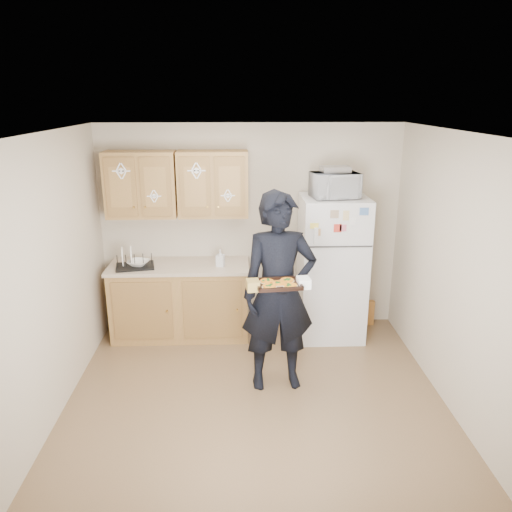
# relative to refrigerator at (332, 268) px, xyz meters

# --- Properties ---
(floor) EXTENTS (3.60, 3.60, 0.00)m
(floor) POSITION_rel_refrigerator_xyz_m (-0.95, -1.43, -0.85)
(floor) COLOR brown
(floor) RESTS_ON ground
(ceiling) EXTENTS (3.60, 3.60, 0.00)m
(ceiling) POSITION_rel_refrigerator_xyz_m (-0.95, -1.43, 1.65)
(ceiling) COLOR silver
(ceiling) RESTS_ON wall_back
(wall_back) EXTENTS (3.60, 0.04, 2.50)m
(wall_back) POSITION_rel_refrigerator_xyz_m (-0.95, 0.37, 0.40)
(wall_back) COLOR beige
(wall_back) RESTS_ON floor
(wall_front) EXTENTS (3.60, 0.04, 2.50)m
(wall_front) POSITION_rel_refrigerator_xyz_m (-0.95, -3.23, 0.40)
(wall_front) COLOR beige
(wall_front) RESTS_ON floor
(wall_left) EXTENTS (0.04, 3.60, 2.50)m
(wall_left) POSITION_rel_refrigerator_xyz_m (-2.75, -1.43, 0.40)
(wall_left) COLOR beige
(wall_left) RESTS_ON floor
(wall_right) EXTENTS (0.04, 3.60, 2.50)m
(wall_right) POSITION_rel_refrigerator_xyz_m (0.85, -1.43, 0.40)
(wall_right) COLOR beige
(wall_right) RESTS_ON floor
(refrigerator) EXTENTS (0.75, 0.70, 1.70)m
(refrigerator) POSITION_rel_refrigerator_xyz_m (0.00, 0.00, 0.00)
(refrigerator) COLOR silver
(refrigerator) RESTS_ON floor
(base_cabinet) EXTENTS (1.60, 0.60, 0.86)m
(base_cabinet) POSITION_rel_refrigerator_xyz_m (-1.80, 0.05, -0.42)
(base_cabinet) COLOR olive
(base_cabinet) RESTS_ON floor
(countertop) EXTENTS (1.64, 0.64, 0.04)m
(countertop) POSITION_rel_refrigerator_xyz_m (-1.80, 0.05, 0.03)
(countertop) COLOR beige
(countertop) RESTS_ON base_cabinet
(upper_cab_left) EXTENTS (0.80, 0.33, 0.75)m
(upper_cab_left) POSITION_rel_refrigerator_xyz_m (-2.20, 0.18, 0.98)
(upper_cab_left) COLOR olive
(upper_cab_left) RESTS_ON wall_back
(upper_cab_right) EXTENTS (0.80, 0.33, 0.75)m
(upper_cab_right) POSITION_rel_refrigerator_xyz_m (-1.38, 0.18, 0.98)
(upper_cab_right) COLOR olive
(upper_cab_right) RESTS_ON wall_back
(cereal_box) EXTENTS (0.20, 0.07, 0.32)m
(cereal_box) POSITION_rel_refrigerator_xyz_m (0.52, 0.24, -0.69)
(cereal_box) COLOR #DC9E4D
(cereal_box) RESTS_ON floor
(person) EXTENTS (0.76, 0.54, 1.97)m
(person) POSITION_rel_refrigerator_xyz_m (-0.72, -1.09, 0.14)
(person) COLOR black
(person) RESTS_ON floor
(baking_tray) EXTENTS (0.43, 0.33, 0.04)m
(baking_tray) POSITION_rel_refrigerator_xyz_m (-0.75, -1.39, 0.33)
(baking_tray) COLOR black
(baking_tray) RESTS_ON person
(pizza_front_left) EXTENTS (0.13, 0.13, 0.02)m
(pizza_front_left) POSITION_rel_refrigerator_xyz_m (-0.83, -1.47, 0.35)
(pizza_front_left) COLOR orange
(pizza_front_left) RESTS_ON baking_tray
(pizza_front_right) EXTENTS (0.13, 0.13, 0.02)m
(pizza_front_right) POSITION_rel_refrigerator_xyz_m (-0.65, -1.45, 0.35)
(pizza_front_right) COLOR orange
(pizza_front_right) RESTS_ON baking_tray
(pizza_back_left) EXTENTS (0.13, 0.13, 0.02)m
(pizza_back_left) POSITION_rel_refrigerator_xyz_m (-0.85, -1.33, 0.35)
(pizza_back_left) COLOR orange
(pizza_back_left) RESTS_ON baking_tray
(pizza_back_right) EXTENTS (0.13, 0.13, 0.02)m
(pizza_back_right) POSITION_rel_refrigerator_xyz_m (-0.66, -1.32, 0.35)
(pizza_back_right) COLOR orange
(pizza_back_right) RESTS_ON baking_tray
(pizza_center) EXTENTS (0.13, 0.13, 0.02)m
(pizza_center) POSITION_rel_refrigerator_xyz_m (-0.75, -1.39, 0.35)
(pizza_center) COLOR orange
(pizza_center) RESTS_ON baking_tray
(microwave) EXTENTS (0.56, 0.43, 0.28)m
(microwave) POSITION_rel_refrigerator_xyz_m (-0.02, -0.05, 0.99)
(microwave) COLOR silver
(microwave) RESTS_ON refrigerator
(foil_pan) EXTENTS (0.33, 0.24, 0.07)m
(foil_pan) POSITION_rel_refrigerator_xyz_m (-0.02, -0.02, 1.16)
(foil_pan) COLOR #AFB0B6
(foil_pan) RESTS_ON microwave
(dish_rack) EXTENTS (0.48, 0.40, 0.17)m
(dish_rack) POSITION_rel_refrigerator_xyz_m (-2.30, -0.03, 0.14)
(dish_rack) COLOR black
(dish_rack) RESTS_ON countertop
(bowl) EXTENTS (0.30, 0.30, 0.06)m
(bowl) POSITION_rel_refrigerator_xyz_m (-2.25, -0.03, 0.10)
(bowl) COLOR white
(bowl) RESTS_ON dish_rack
(soap_bottle) EXTENTS (0.11, 0.11, 0.20)m
(soap_bottle) POSITION_rel_refrigerator_xyz_m (-1.31, -0.02, 0.15)
(soap_bottle) COLOR silver
(soap_bottle) RESTS_ON countertop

